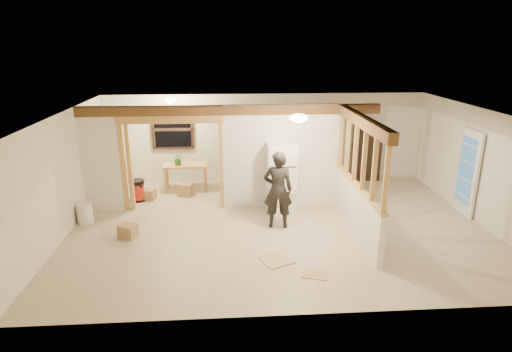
{
  "coord_description": "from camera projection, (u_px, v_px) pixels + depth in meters",
  "views": [
    {
      "loc": [
        -1.1,
        -8.65,
        3.92
      ],
      "look_at": [
        -0.47,
        0.4,
        1.03
      ],
      "focal_mm": 30.0,
      "sensor_mm": 36.0,
      "label": 1
    }
  ],
  "objects": [
    {
      "name": "bookshelf",
      "position": [
        366.0,
        153.0,
        12.33
      ],
      "size": [
        0.8,
        0.27,
        1.59
      ],
      "primitive_type": "cube",
      "color": "black",
      "rests_on": "floor"
    },
    {
      "name": "work_table",
      "position": [
        186.0,
        177.0,
        11.63
      ],
      "size": [
        1.18,
        0.63,
        0.73
      ],
      "primitive_type": "cube",
      "rotation": [
        0.0,
        0.0,
        0.04
      ],
      "color": "tan",
      "rests_on": "floor"
    },
    {
      "name": "partition_left_stub",
      "position": [
        101.0,
        160.0,
        9.98
      ],
      "size": [
        0.9,
        0.12,
        2.5
      ],
      "primitive_type": "cube",
      "color": "silver",
      "rests_on": "floor"
    },
    {
      "name": "woman",
      "position": [
        278.0,
        190.0,
        9.15
      ],
      "size": [
        0.66,
        0.46,
        1.71
      ],
      "primitive_type": "imported",
      "rotation": [
        0.0,
        0.0,
        3.05
      ],
      "color": "#2C2929",
      "rests_on": "floor"
    },
    {
      "name": "pony_wall",
      "position": [
        356.0,
        209.0,
        9.06
      ],
      "size": [
        0.12,
        3.2,
        1.0
      ],
      "primitive_type": "cube",
      "color": "silver",
      "rests_on": "floor"
    },
    {
      "name": "french_door",
      "position": [
        467.0,
        173.0,
        9.85
      ],
      "size": [
        0.12,
        0.86,
        2.0
      ],
      "primitive_type": "cube",
      "color": "white",
      "rests_on": "floor"
    },
    {
      "name": "header_beam_right",
      "position": [
        362.0,
        121.0,
        8.49
      ],
      "size": [
        0.18,
        3.3,
        0.22
      ],
      "primitive_type": "cube",
      "color": "brown",
      "rests_on": "ceiling"
    },
    {
      "name": "hanging_bulb",
      "position": [
        189.0,
        116.0,
        10.21
      ],
      "size": [
        0.07,
        0.07,
        0.07
      ],
      "primitive_type": "ellipsoid",
      "color": "#FFD88C",
      "rests_on": "ceiling"
    },
    {
      "name": "box_util_b",
      "position": [
        149.0,
        194.0,
        10.97
      ],
      "size": [
        0.35,
        0.35,
        0.27
      ],
      "primitive_type": "cube",
      "rotation": [
        0.0,
        0.0,
        -0.23
      ],
      "color": "#A88051",
      "rests_on": "floor"
    },
    {
      "name": "bucket",
      "position": [
        85.0,
        214.0,
        9.55
      ],
      "size": [
        0.43,
        0.43,
        0.43
      ],
      "primitive_type": "cylinder",
      "rotation": [
        0.0,
        0.0,
        -0.31
      ],
      "color": "white",
      "rests_on": "floor"
    },
    {
      "name": "header_beam_back",
      "position": [
        231.0,
        110.0,
        9.84
      ],
      "size": [
        7.0,
        0.18,
        0.22
      ],
      "primitive_type": "cube",
      "color": "brown",
      "rests_on": "ceiling"
    },
    {
      "name": "box_util_a",
      "position": [
        186.0,
        189.0,
        11.27
      ],
      "size": [
        0.45,
        0.42,
        0.32
      ],
      "primitive_type": "cube",
      "rotation": [
        0.0,
        0.0,
        -0.31
      ],
      "color": "#A88051",
      "rests_on": "floor"
    },
    {
      "name": "wall_front",
      "position": [
        307.0,
        239.0,
        6.02
      ],
      "size": [
        9.0,
        0.01,
        2.5
      ],
      "primitive_type": "cube",
      "color": "silver",
      "rests_on": "floor"
    },
    {
      "name": "shop_vac",
      "position": [
        137.0,
        190.0,
        10.87
      ],
      "size": [
        0.44,
        0.44,
        0.55
      ],
      "primitive_type": "cylinder",
      "rotation": [
        0.0,
        0.0,
        0.05
      ],
      "color": "#AD2212",
      "rests_on": "floor"
    },
    {
      "name": "window_back",
      "position": [
        173.0,
        130.0,
        11.86
      ],
      "size": [
        1.12,
        0.1,
        1.1
      ],
      "primitive_type": "cube",
      "color": "black",
      "rests_on": "wall_back"
    },
    {
      "name": "wall_right",
      "position": [
        482.0,
        167.0,
        9.4
      ],
      "size": [
        0.01,
        6.5,
        2.5
      ],
      "primitive_type": "cube",
      "color": "silver",
      "rests_on": "floor"
    },
    {
      "name": "floor_panel_far",
      "position": [
        315.0,
        274.0,
        7.49
      ],
      "size": [
        0.54,
        0.48,
        0.01
      ],
      "primitive_type": "cube",
      "rotation": [
        0.0,
        0.0,
        -0.33
      ],
      "color": "tan",
      "rests_on": "floor"
    },
    {
      "name": "doorway_frame",
      "position": [
        172.0,
        165.0,
        10.13
      ],
      "size": [
        2.46,
        0.14,
        2.2
      ],
      "primitive_type": "cube",
      "color": "tan",
      "rests_on": "floor"
    },
    {
      "name": "refrigerator",
      "position": [
        281.0,
        178.0,
        10.02
      ],
      "size": [
        0.68,
        0.66,
        1.65
      ],
      "primitive_type": "cube",
      "color": "white",
      "rests_on": "floor"
    },
    {
      "name": "stud_partition",
      "position": [
        360.0,
        156.0,
        8.71
      ],
      "size": [
        0.14,
        3.2,
        1.32
      ],
      "primitive_type": "cube",
      "color": "tan",
      "rests_on": "pony_wall"
    },
    {
      "name": "floor_panel_near",
      "position": [
        276.0,
        260.0,
        7.96
      ],
      "size": [
        0.7,
        0.7,
        0.02
      ],
      "primitive_type": "cube",
      "rotation": [
        0.0,
        0.0,
        0.42
      ],
      "color": "tan",
      "rests_on": "floor"
    },
    {
      "name": "wall_back",
      "position": [
        265.0,
        138.0,
        12.2
      ],
      "size": [
        9.0,
        0.01,
        2.5
      ],
      "primitive_type": "cube",
      "color": "silver",
      "rests_on": "floor"
    },
    {
      "name": "ceiling_dome_main",
      "position": [
        299.0,
        118.0,
        8.28
      ],
      "size": [
        0.36,
        0.36,
        0.16
      ],
      "primitive_type": "ellipsoid",
      "color": "#FFEABF",
      "rests_on": "ceiling"
    },
    {
      "name": "ceiling",
      "position": [
        280.0,
        113.0,
        8.73
      ],
      "size": [
        9.0,
        6.5,
        0.01
      ],
      "primitive_type": "cube",
      "color": "white"
    },
    {
      "name": "partition_center",
      "position": [
        281.0,
        157.0,
        10.26
      ],
      "size": [
        2.8,
        0.12,
        2.5
      ],
      "primitive_type": "cube",
      "color": "silver",
      "rests_on": "floor"
    },
    {
      "name": "box_front",
      "position": [
        128.0,
        231.0,
        8.87
      ],
      "size": [
        0.42,
        0.39,
        0.28
      ],
      "primitive_type": "cube",
      "rotation": [
        0.0,
        0.0,
        -0.41
      ],
      "color": "#A88051",
      "rests_on": "floor"
    },
    {
      "name": "wall_left",
      "position": [
        62.0,
        176.0,
        8.81
      ],
      "size": [
        0.01,
        6.5,
        2.5
      ],
      "primitive_type": "cube",
      "color": "silver",
      "rests_on": "floor"
    },
    {
      "name": "ceiling_dome_util",
      "position": [
        170.0,
        100.0,
        10.75
      ],
      "size": [
        0.32,
        0.32,
        0.14
      ],
      "primitive_type": "ellipsoid",
      "color": "#FFEABF",
      "rests_on": "ceiling"
    },
    {
      "name": "floor",
      "position": [
        278.0,
        225.0,
        9.49
      ],
      "size": [
        9.0,
        6.5,
        0.01
      ],
      "primitive_type": "cube",
      "color": "#C2AE90",
      "rests_on": "ground"
    },
    {
      "name": "potted_plant",
      "position": [
        178.0,
        159.0,
        11.4
      ],
      "size": [
        0.33,
        0.3,
        0.34
      ],
      "primitive_type": "imported",
      "rotation": [
        0.0,
        0.0,
        0.1
      ],
      "color": "#2A5122",
      "rests_on": "work_table"
    }
  ]
}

